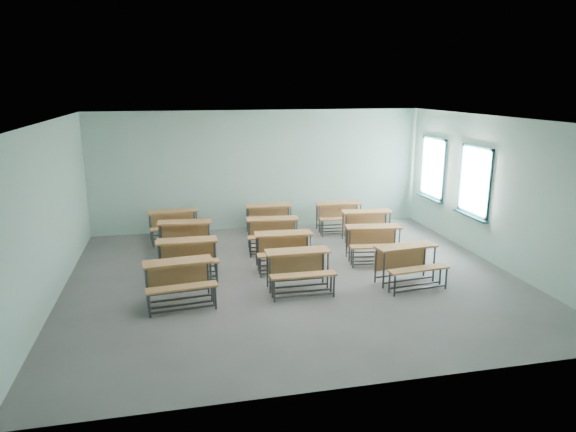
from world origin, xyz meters
name	(u,v)px	position (x,y,z in m)	size (l,w,h in m)	color
room	(297,201)	(0.08, 0.03, 1.60)	(9.04, 8.04, 3.24)	slate
desk_unit_r0c0	(179,276)	(-2.28, -0.78, 0.52)	(1.31, 0.95, 0.77)	#AF723F
desk_unit_r0c1	(299,264)	(-0.04, -0.65, 0.52)	(1.23, 0.83, 0.77)	#AF723F
desk_unit_r0c2	(408,259)	(2.13, -0.81, 0.52)	(1.31, 0.95, 0.77)	#AF723F
desk_unit_r1c0	(187,253)	(-2.10, 0.52, 0.52)	(1.25, 0.85, 0.77)	#AF723F
desk_unit_r1c1	(284,245)	(-0.07, 0.59, 0.52)	(1.27, 0.89, 0.77)	#AF723F
desk_unit_r1c2	(374,238)	(2.01, 0.68, 0.52)	(1.33, 0.98, 0.77)	#AF723F
desk_unit_r2c0	(185,233)	(-2.12, 2.01, 0.52)	(1.29, 0.92, 0.77)	#AF723F
desk_unit_r2c1	(273,229)	(-0.06, 1.87, 0.52)	(1.30, 0.93, 0.77)	#AF723F
desk_unit_r2c2	(368,222)	(2.39, 2.07, 0.52)	(1.29, 0.93, 0.77)	#AF723F
desk_unit_r3c0	(174,221)	(-2.36, 3.18, 0.52)	(1.32, 0.97, 0.77)	#AF723F
desk_unit_r3c1	(269,215)	(0.11, 3.29, 0.52)	(1.25, 0.86, 0.77)	#AF723F
desk_unit_r3c2	(340,213)	(2.00, 3.13, 0.52)	(1.28, 0.90, 0.77)	#AF723F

